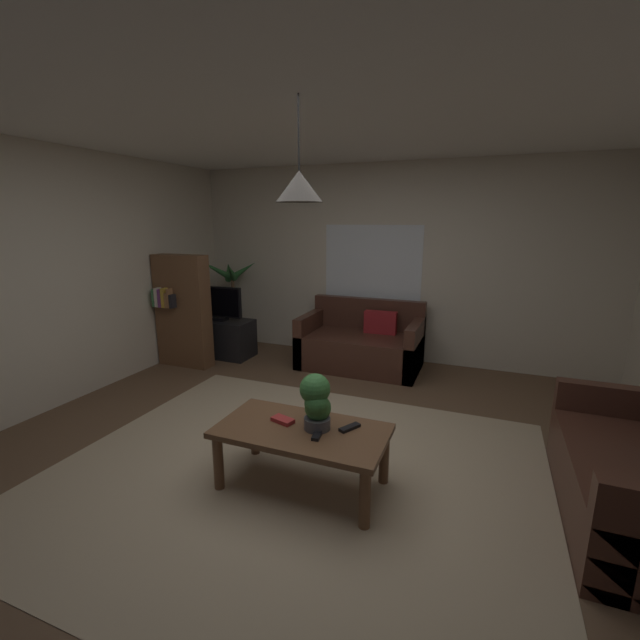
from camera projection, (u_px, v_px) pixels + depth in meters
floor at (306, 461)px, 3.29m from camera, size 5.36×5.43×0.02m
rug at (295, 474)px, 3.11m from camera, size 3.48×2.99×0.01m
wall_back at (390, 264)px, 5.48m from camera, size 5.48×0.06×2.51m
wall_left at (40, 281)px, 3.98m from camera, size 0.06×5.43×2.51m
ceiling at (303, 106)px, 2.71m from camera, size 5.36×5.43×0.02m
window_pane at (372, 271)px, 5.56m from camera, size 1.29×0.01×1.17m
couch_under_window at (361, 345)px, 5.33m from camera, size 1.47×0.83×0.82m
coffee_table at (302, 437)px, 2.90m from camera, size 1.16×0.61×0.44m
book_on_table_0 at (283, 420)px, 2.97m from camera, size 0.18×0.12×0.03m
remote_on_table_0 at (350, 428)px, 2.87m from camera, size 0.12×0.16×0.02m
remote_on_table_1 at (318, 434)px, 2.78m from camera, size 0.07×0.17×0.02m
potted_plant_on_table at (316, 401)px, 2.85m from camera, size 0.22×0.22×0.38m
tv_stand at (220, 338)px, 5.78m from camera, size 0.90×0.44×0.50m
tv at (217, 303)px, 5.65m from camera, size 0.72×0.16×0.45m
potted_palm_corner at (233, 309)px, 6.14m from camera, size 0.74×0.75×1.33m
bookshelf_corner at (182, 311)px, 5.29m from camera, size 0.70×0.31×1.40m
pendant_lamp at (299, 186)px, 2.52m from camera, size 0.28×0.28×0.59m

